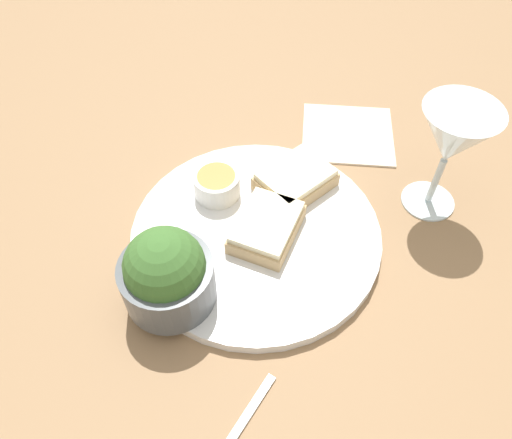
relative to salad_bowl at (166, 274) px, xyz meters
The scene contains 8 objects.
ground_plane 0.13m from the salad_bowl, 24.14° to the right, with size 4.00×4.00×0.00m, color #93704C.
dinner_plate 0.13m from the salad_bowl, 24.14° to the right, with size 0.28×0.28×0.01m.
salad_bowl is the anchor object (origin of this frame).
sauce_ramekin 0.15m from the salad_bowl, ahead, with size 0.05×0.05×0.03m.
cheese_toast_near 0.13m from the salad_bowl, 30.49° to the right, with size 0.09×0.06×0.03m.
cheese_toast_far 0.20m from the salad_bowl, 19.58° to the right, with size 0.11×0.10×0.03m.
wine_glass 0.33m from the salad_bowl, 42.79° to the right, with size 0.09×0.09×0.14m.
napkin 0.34m from the salad_bowl, 17.11° to the right, with size 0.15×0.15×0.01m.
Camera 1 is at (-0.32, -0.13, 0.46)m, focal length 35.00 mm.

